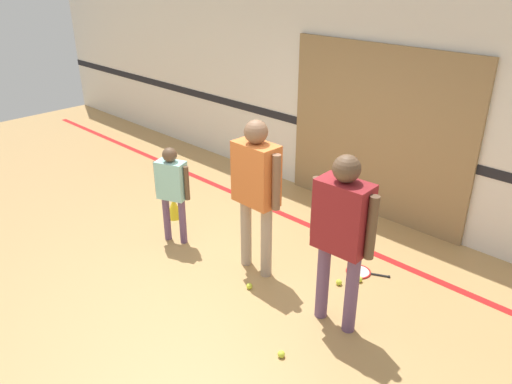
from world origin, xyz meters
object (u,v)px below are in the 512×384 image
person_student_left (172,185)px  tennis_ball_near_instructor (249,286)px  racket_spare_on_floor (360,272)px  training_cone (174,208)px  person_student_right (342,225)px  tennis_ball_stray_left (339,282)px  tennis_ball_stray_right (281,354)px  person_instructor (256,182)px  tennis_ball_by_spare_racket (359,279)px

person_student_left → tennis_ball_near_instructor: (1.38, -0.08, -0.74)m
racket_spare_on_floor → training_cone: bearing=167.1°
person_student_right → tennis_ball_stray_left: (-0.33, 0.54, -1.05)m
tennis_ball_stray_right → tennis_ball_stray_left: bearing=102.2°
person_instructor → tennis_ball_stray_right: size_ratio=26.87×
person_instructor → tennis_ball_stray_left: person_instructor is taller
racket_spare_on_floor → tennis_ball_stray_right: bearing=-108.6°
tennis_ball_by_spare_racket → tennis_ball_stray_left: 0.24m
racket_spare_on_floor → training_cone: (-2.59, -0.64, 0.13)m
tennis_ball_stray_right → person_student_right: bearing=85.5°
person_student_left → tennis_ball_stray_right: person_student_left is taller
training_cone → person_instructor: bearing=-4.2°
person_student_left → training_cone: 0.90m
tennis_ball_by_spare_racket → tennis_ball_stray_right: bearing=-84.5°
person_student_right → tennis_ball_by_spare_racket: (-0.20, 0.74, -1.05)m
tennis_ball_stray_right → training_cone: 2.99m
tennis_ball_by_spare_racket → training_cone: training_cone is taller
person_student_right → tennis_ball_stray_left: person_student_right is taller
person_student_right → tennis_ball_stray_left: 1.23m
person_student_left → tennis_ball_stray_left: person_student_left is taller
tennis_ball_stray_left → tennis_ball_by_spare_racket: bearing=57.3°
racket_spare_on_floor → training_cone: training_cone is taller
tennis_ball_near_instructor → tennis_ball_by_spare_racket: size_ratio=1.00×
person_student_right → tennis_ball_stray_left: bearing=-61.3°
racket_spare_on_floor → tennis_ball_stray_right: 1.63m
person_instructor → training_cone: bearing=177.1°
person_student_right → tennis_ball_stray_left: size_ratio=26.59×
person_student_right → tennis_ball_near_instructor: 1.45m
tennis_ball_stray_left → tennis_ball_near_instructor: bearing=-131.8°
tennis_ball_near_instructor → tennis_ball_stray_right: (0.92, -0.53, 0.00)m
training_cone → tennis_ball_stray_left: bearing=6.3°
tennis_ball_stray_right → training_cone: bearing=161.0°
tennis_ball_by_spare_racket → training_cone: bearing=-169.8°
person_student_left → tennis_ball_near_instructor: bearing=-25.1°
person_student_right → tennis_ball_by_spare_racket: person_student_right is taller
tennis_ball_stray_right → tennis_ball_by_spare_racket: bearing=95.5°
tennis_ball_near_instructor → training_cone: size_ratio=0.23×
tennis_ball_stray_left → training_cone: 2.58m
person_instructor → person_student_left: bearing=-166.6°
racket_spare_on_floor → tennis_ball_by_spare_racket: 0.18m
tennis_ball_near_instructor → tennis_ball_by_spare_racket: (0.78, 0.93, 0.00)m
tennis_ball_stray_right → person_student_left: bearing=165.4°
person_student_right → tennis_ball_stray_right: person_student_right is taller
racket_spare_on_floor → person_student_right: bearing=-98.9°
person_instructor → tennis_ball_near_instructor: (0.22, -0.33, -1.06)m
person_student_left → person_student_right: bearing=-19.1°
tennis_ball_stray_left → tennis_ball_stray_right: size_ratio=1.00×
person_student_right → racket_spare_on_floor: size_ratio=3.44×
racket_spare_on_floor → tennis_ball_stray_left: size_ratio=7.73×
training_cone → person_student_right: bearing=-5.1°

